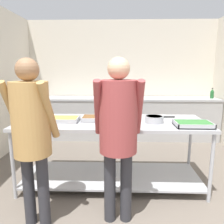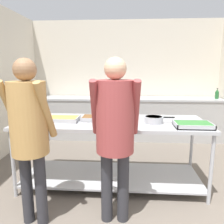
{
  "view_description": "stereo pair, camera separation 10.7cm",
  "coord_description": "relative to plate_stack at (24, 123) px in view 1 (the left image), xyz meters",
  "views": [
    {
      "loc": [
        -0.05,
        -0.95,
        1.56
      ],
      "look_at": [
        -0.14,
        1.92,
        0.99
      ],
      "focal_mm": 35.0,
      "sensor_mm": 36.0,
      "label": 1
    },
    {
      "loc": [
        0.05,
        -0.94,
        1.56
      ],
      "look_at": [
        -0.14,
        1.92,
        0.99
      ],
      "focal_mm": 35.0,
      "sensor_mm": 36.0,
      "label": 2
    }
  ],
  "objects": [
    {
      "name": "serving_tray_vegetables",
      "position": [
        0.4,
        0.19,
        0.01
      ],
      "size": [
        0.49,
        0.28,
        0.05
      ],
      "color": "#ADAFB5",
      "rests_on": "serving_counter"
    },
    {
      "name": "wall_rear",
      "position": [
        1.21,
        2.68,
        0.42
      ],
      "size": [
        4.4,
        0.06,
        2.65
      ],
      "color": "beige",
      "rests_on": "ground_plane"
    },
    {
      "name": "plate_stack",
      "position": [
        0.0,
        0.0,
        0.0
      ],
      "size": [
        0.23,
        0.23,
        0.04
      ],
      "color": "white",
      "rests_on": "serving_counter"
    },
    {
      "name": "back_counter",
      "position": [
        1.21,
        2.31,
        -0.44
      ],
      "size": [
        4.24,
        0.65,
        0.93
      ],
      "color": "#A8A8A8",
      "rests_on": "ground_plane"
    },
    {
      "name": "broccoli_bowl",
      "position": [
        1.29,
        0.44,
        0.02
      ],
      "size": [
        0.18,
        0.18,
        0.09
      ],
      "color": "#B2B2B7",
      "rests_on": "serving_counter"
    },
    {
      "name": "water_bottle",
      "position": [
        3.19,
        2.27,
        0.12
      ],
      "size": [
        0.08,
        0.08,
        0.22
      ],
      "color": "#23602D",
      "rests_on": "back_counter"
    },
    {
      "name": "guest_serving_right",
      "position": [
        1.16,
        -0.5,
        0.12
      ],
      "size": [
        0.47,
        0.37,
        1.67
      ],
      "color": "#2D2D33",
      "rests_on": "ground_plane"
    },
    {
      "name": "guest_serving_left",
      "position": [
        0.34,
        -0.59,
        0.12
      ],
      "size": [
        0.48,
        0.38,
        1.66
      ],
      "color": "#2D2D33",
      "rests_on": "ground_plane"
    },
    {
      "name": "serving_tray_roast",
      "position": [
        2.04,
        -0.01,
        0.01
      ],
      "size": [
        0.42,
        0.29,
        0.05
      ],
      "color": "#ADAFB5",
      "rests_on": "serving_counter"
    },
    {
      "name": "serving_tray_greens",
      "position": [
        0.92,
        0.27,
        0.01
      ],
      "size": [
        0.49,
        0.28,
        0.05
      ],
      "color": "#ADAFB5",
      "rests_on": "serving_counter"
    },
    {
      "name": "sauce_pan",
      "position": [
        1.61,
        0.16,
        0.03
      ],
      "size": [
        0.38,
        0.24,
        0.08
      ],
      "color": "#ADAFB5",
      "rests_on": "serving_counter"
    },
    {
      "name": "serving_counter",
      "position": [
        1.07,
        0.23,
        -0.31
      ],
      "size": [
        2.43,
        0.88,
        0.89
      ],
      "color": "#ADAFB5",
      "rests_on": "ground_plane"
    }
  ]
}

